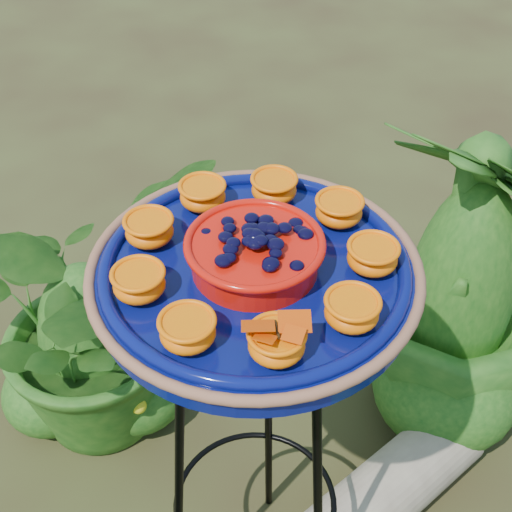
{
  "coord_description": "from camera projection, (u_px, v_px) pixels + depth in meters",
  "views": [
    {
      "loc": [
        -0.22,
        -0.76,
        1.75
      ],
      "look_at": [
        -0.09,
        0.03,
        1.05
      ],
      "focal_mm": 50.0,
      "sensor_mm": 36.0,
      "label": 1
    }
  ],
  "objects": [
    {
      "name": "shrub_back_right",
      "position": [
        463.0,
        279.0,
        1.88
      ],
      "size": [
        0.74,
        0.74,
        0.94
      ],
      "primitive_type": "imported",
      "rotation": [
        0.0,
        0.0,
        2.19
      ],
      "color": "#184A13",
      "rests_on": "ground"
    },
    {
      "name": "feeder_dish",
      "position": [
        255.0,
        268.0,
        1.09
      ],
      "size": [
        0.63,
        0.63,
        0.12
      ],
      "rotation": [
        0.0,
        0.0,
        -0.35
      ],
      "color": "#070E56",
      "rests_on": "tripod_stand"
    },
    {
      "name": "driftwood_log",
      "position": [
        391.0,
        488.0,
        1.84
      ],
      "size": [
        0.56,
        0.43,
        0.18
      ],
      "primitive_type": "cylinder",
      "rotation": [
        0.0,
        1.57,
        0.54
      ],
      "color": "tan",
      "rests_on": "ground"
    },
    {
      "name": "tripod_stand",
      "position": [
        255.0,
        433.0,
        1.37
      ],
      "size": [
        0.45,
        0.45,
        0.98
      ],
      "rotation": [
        0.0,
        0.0,
        -0.35
      ],
      "color": "black",
      "rests_on": "ground"
    },
    {
      "name": "shrub_back_left",
      "position": [
        86.0,
        311.0,
        1.9
      ],
      "size": [
        0.89,
        0.92,
        0.78
      ],
      "primitive_type": "imported",
      "rotation": [
        0.0,
        0.0,
        1.0
      ],
      "color": "#184A13",
      "rests_on": "ground"
    }
  ]
}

